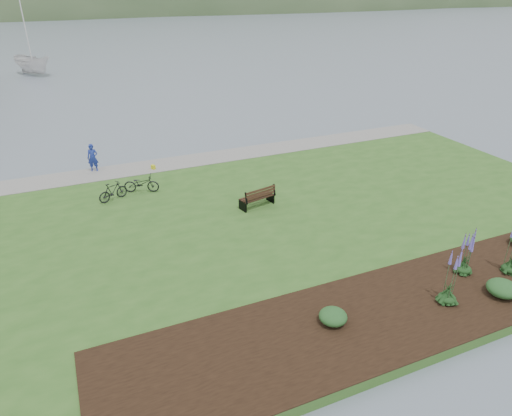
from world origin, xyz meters
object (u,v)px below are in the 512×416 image
Objects in this scene: person at (92,156)px; bicycle_a at (141,184)px; park_bench at (258,197)px; sailboat at (35,75)px.

bicycle_a is at bearing -47.26° from person.
sailboat is at bearing 89.75° from park_bench.
park_bench is at bearing -33.03° from person.
sailboat reaches higher than park_bench.
person is 0.07× the size of sailboat.
park_bench reaches higher than bicycle_a.
park_bench is 0.07× the size of sailboat.
park_bench is 1.02× the size of bicycle_a.
sailboat is at bearing 28.76° from bicycle_a.
person is 37.68m from sailboat.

